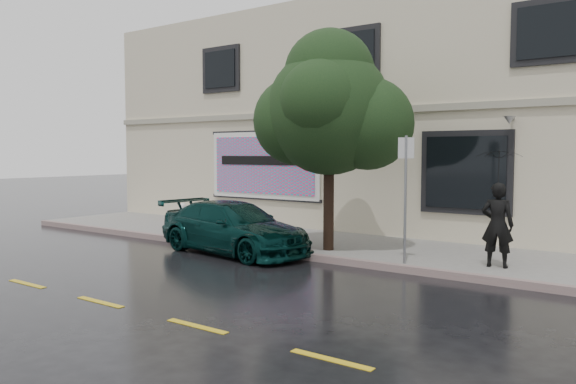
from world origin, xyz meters
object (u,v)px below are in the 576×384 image
Objects in this scene: car at (234,227)px; pedestrian at (497,225)px; street_tree at (329,113)px; fire_hydrant at (183,216)px.

pedestrian reaches higher than car.
car is 6.03m from pedestrian.
street_tree is at bearing -3.74° from pedestrian.
pedestrian is at bearing -70.15° from car.
street_tree reaches higher than car.
car is at bearing 4.61° from pedestrian.
pedestrian is 0.36× the size of street_tree.
street_tree is at bearing -56.29° from car.
street_tree is at bearing -16.35° from fire_hydrant.
car is 3.59m from street_tree.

